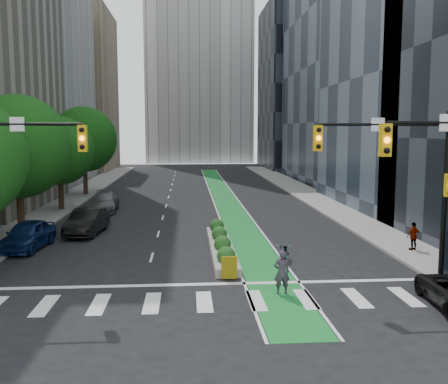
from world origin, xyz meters
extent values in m
plane|color=black|center=(0.00, 0.00, 0.00)|extent=(160.00, 160.00, 0.00)
cube|color=gray|center=(-11.80, 25.00, 0.07)|extent=(3.60, 90.00, 0.15)
cube|color=gray|center=(11.80, 25.00, 0.07)|extent=(3.60, 90.00, 0.15)
cube|color=#167C2D|center=(3.00, 30.00, 0.01)|extent=(2.20, 70.00, 0.01)
cube|color=tan|center=(-20.00, 66.00, 13.00)|extent=(14.00, 16.00, 26.00)
cube|color=#19212D|center=(21.00, 45.00, 21.00)|extent=(14.00, 24.00, 42.00)
cube|color=black|center=(20.00, 68.00, 14.00)|extent=(14.00, 18.00, 28.00)
cylinder|color=black|center=(-11.00, 12.00, 2.52)|extent=(0.44, 0.44, 5.04)
sphere|color=#144B10|center=(-11.00, 12.00, 5.58)|extent=(6.40, 6.40, 6.40)
cylinder|color=black|center=(-11.00, 22.00, 2.24)|extent=(0.44, 0.44, 4.48)
sphere|color=#144B10|center=(-11.00, 22.00, 4.96)|extent=(5.60, 5.60, 5.60)
cylinder|color=black|center=(-11.00, 32.00, 2.58)|extent=(0.44, 0.44, 5.15)
sphere|color=#144B10|center=(-11.00, 32.00, 5.70)|extent=(6.60, 6.60, 6.60)
cylinder|color=black|center=(-7.45, 0.50, 6.80)|extent=(5.50, 0.12, 0.12)
cube|color=gold|center=(-4.70, 0.50, 6.25)|extent=(0.34, 0.28, 1.05)
sphere|color=orange|center=(-4.70, 0.34, 6.25)|extent=(0.20, 0.20, 0.20)
cube|color=white|center=(-7.17, 0.47, 6.80)|extent=(0.55, 0.04, 0.55)
cylinder|color=black|center=(10.20, 0.50, 3.75)|extent=(0.20, 0.20, 7.20)
cylinder|color=black|center=(7.45, 0.50, 6.80)|extent=(5.50, 0.12, 0.12)
cube|color=gold|center=(4.70, 0.50, 6.25)|extent=(0.34, 0.28, 1.05)
sphere|color=orange|center=(4.70, 0.34, 6.25)|extent=(0.20, 0.20, 0.20)
cube|color=white|center=(7.17, 0.47, 6.80)|extent=(0.55, 0.04, 0.55)
cube|color=gold|center=(5.70, -4.00, 6.25)|extent=(0.34, 0.28, 1.05)
sphere|color=orange|center=(5.70, -4.16, 6.25)|extent=(0.20, 0.20, 0.20)
cube|color=white|center=(7.72, -4.03, 6.80)|extent=(0.55, 0.04, 0.55)
cube|color=gray|center=(1.20, 7.00, 0.20)|extent=(1.20, 10.00, 0.40)
cube|color=yellow|center=(1.20, 1.80, 0.55)|extent=(0.70, 0.12, 1.00)
sphere|color=#194C19|center=(1.20, 3.50, 0.65)|extent=(0.90, 0.90, 0.90)
sphere|color=#194C19|center=(1.20, 6.00, 0.65)|extent=(0.90, 0.90, 0.90)
sphere|color=#194C19|center=(1.20, 8.50, 0.65)|extent=(0.90, 0.90, 0.90)
sphere|color=#194C19|center=(1.20, 11.00, 0.65)|extent=(0.90, 0.90, 0.90)
imported|color=gray|center=(4.20, 4.47, 0.51)|extent=(1.26, 2.04, 1.01)
imported|color=#353039|center=(3.14, -0.29, 0.90)|extent=(0.67, 0.46, 1.80)
imported|color=#0D2152|center=(-9.50, 8.37, 0.80)|extent=(2.33, 4.86, 1.60)
imported|color=black|center=(-7.00, 12.25, 0.81)|extent=(2.20, 5.04, 1.61)
imported|color=#505355|center=(-7.43, 21.44, 0.77)|extent=(2.39, 5.39, 1.54)
imported|color=gray|center=(11.53, 5.99, 0.91)|extent=(0.96, 0.63, 1.52)
camera|label=1|loc=(-0.61, -19.54, 6.53)|focal=40.00mm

